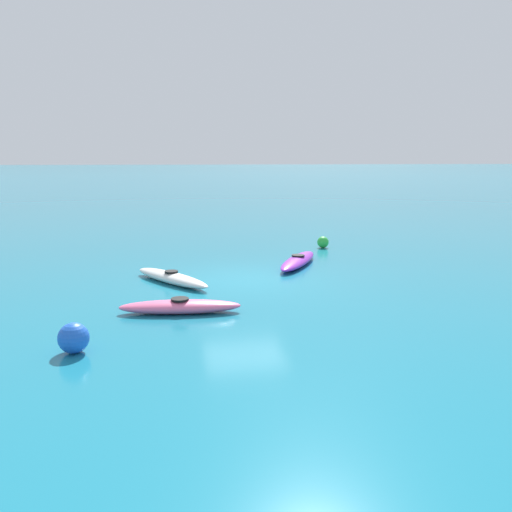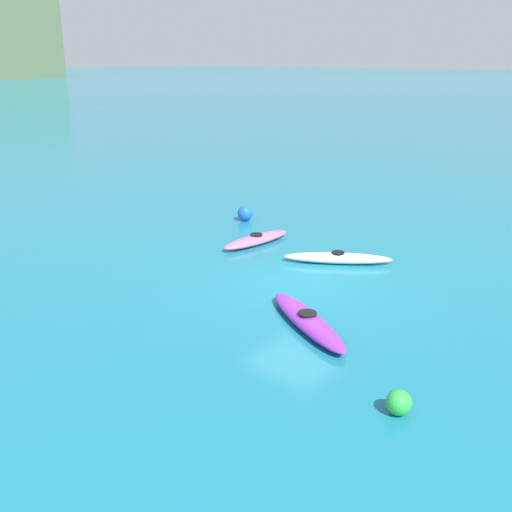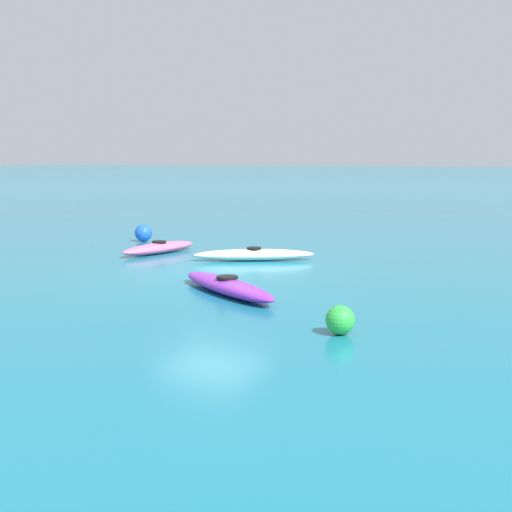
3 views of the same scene
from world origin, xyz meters
The scene contains 6 objects.
ground_plane centered at (0.00, 0.00, 0.00)m, with size 600.00×600.00×0.00m, color #19728C.
kayak_pink centered at (2.10, 3.27, 0.16)m, with size 2.97×1.00×0.37m.
kayak_white centered at (2.20, 0.05, 0.16)m, with size 2.38×3.15×0.37m.
kayak_purple centered at (-2.20, -1.83, 0.16)m, with size 2.40×3.46×0.37m.
buoy_green centered at (-4.18, -5.19, 0.24)m, with size 0.48×0.48×0.48m, color green.
buoy_blue centered at (4.21, 5.57, 0.30)m, with size 0.59×0.59×0.59m, color blue.
Camera 1 is at (2.59, 15.72, 3.66)m, focal length 37.38 mm.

